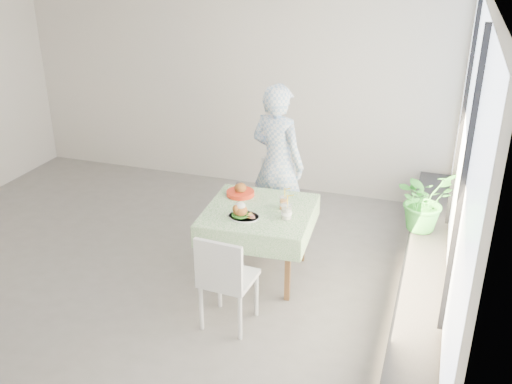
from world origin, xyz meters
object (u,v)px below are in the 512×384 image
(diner, at_px, (277,164))
(juice_cup_orange, at_px, (284,203))
(cafe_table, at_px, (259,234))
(potted_plant, at_px, (424,200))
(chair_near, at_px, (228,296))
(chair_far, at_px, (270,216))
(main_dish, at_px, (242,213))

(diner, height_order, juice_cup_orange, diner)
(cafe_table, xyz_separation_m, potted_plant, (1.54, 0.58, 0.36))
(juice_cup_orange, bearing_deg, potted_plant, 20.82)
(chair_near, bearing_deg, diner, 92.52)
(chair_far, distance_m, juice_cup_orange, 0.94)
(chair_far, distance_m, main_dish, 1.13)
(cafe_table, height_order, juice_cup_orange, juice_cup_orange)
(cafe_table, bearing_deg, chair_near, -89.68)
(chair_near, distance_m, main_dish, 0.84)
(main_dish, distance_m, juice_cup_orange, 0.45)
(juice_cup_orange, distance_m, potted_plant, 1.40)
(diner, bearing_deg, chair_far, 74.38)
(chair_near, xyz_separation_m, diner, (-0.08, 1.74, 0.62))
(chair_near, height_order, juice_cup_orange, juice_cup_orange)
(diner, relative_size, main_dish, 5.92)
(cafe_table, bearing_deg, diner, 94.76)
(main_dish, bearing_deg, chair_near, -80.91)
(cafe_table, bearing_deg, chair_far, 99.12)
(chair_near, xyz_separation_m, juice_cup_orange, (0.23, 0.96, 0.52))
(cafe_table, relative_size, chair_near, 1.20)
(chair_near, bearing_deg, juice_cup_orange, 76.86)
(potted_plant, bearing_deg, chair_far, 173.17)
(cafe_table, relative_size, diner, 0.61)
(chair_far, height_order, chair_near, chair_near)
(cafe_table, distance_m, chair_far, 0.81)
(chair_far, height_order, potted_plant, potted_plant)
(chair_near, distance_m, potted_plant, 2.19)
(juice_cup_orange, relative_size, potted_plant, 0.42)
(chair_near, bearing_deg, potted_plant, 43.64)
(chair_near, relative_size, main_dish, 3.02)
(chair_far, relative_size, diner, 0.50)
(main_dish, bearing_deg, potted_plant, 26.21)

